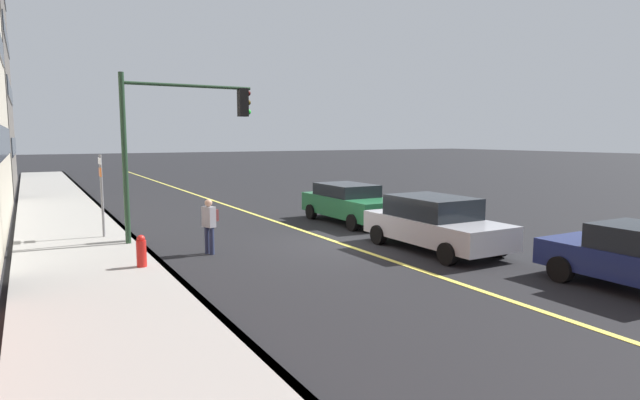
% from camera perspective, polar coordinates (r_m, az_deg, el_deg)
% --- Properties ---
extents(ground, '(200.00, 200.00, 0.00)m').
position_cam_1_polar(ground, '(16.22, 2.36, -4.84)').
color(ground, black).
extents(sidewalk_slab, '(80.00, 3.41, 0.15)m').
position_cam_1_polar(sidewalk_slab, '(13.92, -23.86, -7.09)').
color(sidewalk_slab, gray).
rests_on(sidewalk_slab, ground).
extents(curb_edge, '(80.00, 0.16, 0.15)m').
position_cam_1_polar(curb_edge, '(14.15, -17.27, -6.58)').
color(curb_edge, slate).
rests_on(curb_edge, ground).
extents(lane_stripe_center, '(80.00, 0.16, 0.01)m').
position_cam_1_polar(lane_stripe_center, '(16.22, 2.36, -4.81)').
color(lane_stripe_center, '#D8CC4C').
rests_on(lane_stripe_center, ground).
extents(car_green, '(4.68, 2.00, 1.49)m').
position_cam_1_polar(car_green, '(20.15, 3.25, -0.27)').
color(car_green, '#1E6038').
rests_on(car_green, ground).
extents(car_silver, '(4.61, 2.10, 1.58)m').
position_cam_1_polar(car_silver, '(15.56, 12.45, -2.45)').
color(car_silver, '#A8AAB2').
rests_on(car_silver, ground).
extents(pedestrian_with_backpack, '(0.43, 0.45, 1.57)m').
position_cam_1_polar(pedestrian_with_backpack, '(15.01, -12.03, -2.42)').
color(pedestrian_with_backpack, '#262D4C').
rests_on(pedestrian_with_backpack, ground).
extents(traffic_light_mast, '(0.28, 4.06, 5.17)m').
position_cam_1_polar(traffic_light_mast, '(16.62, -15.25, 7.60)').
color(traffic_light_mast, '#1E3823').
rests_on(traffic_light_mast, ground).
extents(street_sign_post, '(0.60, 0.08, 2.76)m').
position_cam_1_polar(street_sign_post, '(17.76, -22.86, 0.97)').
color(street_sign_post, slate).
rests_on(street_sign_post, ground).
extents(fire_hydrant, '(0.24, 0.24, 0.94)m').
position_cam_1_polar(fire_hydrant, '(13.47, -19.02, -5.63)').
color(fire_hydrant, red).
rests_on(fire_hydrant, ground).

